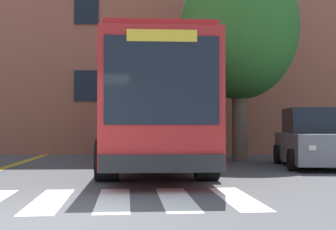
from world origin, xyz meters
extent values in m
plane|color=#4C4C4F|center=(0.00, 0.00, 0.00)|extent=(120.00, 120.00, 0.00)
cube|color=white|center=(-0.18, 1.72, 0.00)|extent=(0.70, 2.88, 0.01)
cube|color=white|center=(0.98, 1.76, 0.00)|extent=(0.70, 2.88, 0.01)
cube|color=white|center=(2.13, 1.80, 0.00)|extent=(0.70, 2.88, 0.01)
cube|color=white|center=(3.29, 1.85, 0.00)|extent=(0.70, 2.88, 0.01)
cube|color=gold|center=(-3.00, 15.69, 0.00)|extent=(0.12, 36.00, 0.01)
cube|color=gold|center=(-2.84, 15.69, 0.00)|extent=(0.12, 36.00, 0.01)
cube|color=#B22323|center=(1.79, 8.27, 1.91)|extent=(2.75, 11.79, 2.96)
cube|color=black|center=(3.08, 8.30, 2.21)|extent=(0.20, 10.81, 1.07)
cube|color=black|center=(0.51, 8.25, 2.21)|extent=(0.20, 10.81, 1.07)
cube|color=black|center=(1.89, 2.39, 2.27)|extent=(2.30, 0.06, 1.78)
cube|color=yellow|center=(1.89, 2.39, 3.16)|extent=(1.41, 0.05, 0.24)
cube|color=#232326|center=(1.89, 2.36, 0.61)|extent=(2.51, 0.14, 0.36)
cube|color=maroon|center=(1.79, 8.27, 3.47)|extent=(2.58, 11.32, 0.16)
cylinder|color=black|center=(3.08, 4.65, 0.51)|extent=(0.58, 1.03, 1.02)
cylinder|color=black|center=(0.63, 4.61, 0.51)|extent=(0.58, 1.03, 1.02)
cylinder|color=black|center=(2.97, 10.94, 0.51)|extent=(0.58, 1.03, 1.02)
cylinder|color=black|center=(0.53, 10.90, 0.51)|extent=(0.58, 1.03, 1.02)
cylinder|color=black|center=(2.96, 12.04, 0.51)|extent=(0.58, 1.03, 1.02)
cylinder|color=black|center=(0.51, 12.00, 0.51)|extent=(0.58, 1.03, 1.02)
cube|color=slate|center=(7.05, 8.03, 0.64)|extent=(2.42, 4.52, 0.92)
cube|color=black|center=(7.07, 8.16, 1.50)|extent=(1.96, 2.27, 0.82)
cube|color=white|center=(6.22, 5.94, 0.73)|extent=(0.20, 0.06, 0.14)
cylinder|color=black|center=(5.92, 6.82, 0.33)|extent=(0.30, 0.68, 0.66)
cylinder|color=black|center=(8.18, 9.23, 0.33)|extent=(0.30, 0.68, 0.66)
cylinder|color=black|center=(6.26, 9.48, 0.33)|extent=(0.30, 0.68, 0.66)
cylinder|color=brown|center=(5.11, 10.49, 1.37)|extent=(0.57, 0.57, 2.73)
ellipsoid|color=#2D6B28|center=(5.11, 10.49, 5.07)|extent=(6.25, 6.22, 5.51)
cube|color=#9E5642|center=(-1.12, 18.32, 6.27)|extent=(43.58, 7.59, 12.55)
cube|color=black|center=(-1.12, 14.49, 3.14)|extent=(1.10, 0.06, 1.40)
cube|color=black|center=(-1.12, 14.49, 6.65)|extent=(1.10, 0.06, 1.40)
camera|label=1|loc=(1.55, -6.87, 1.39)|focal=50.00mm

